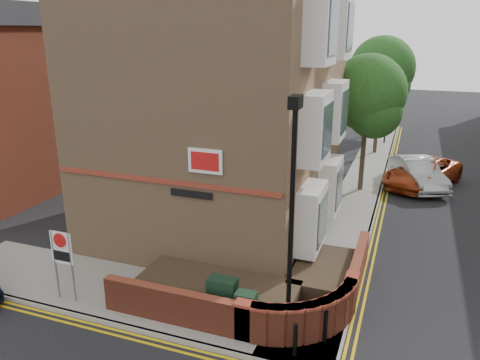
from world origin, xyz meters
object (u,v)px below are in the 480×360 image
object	(u,v)px
utility_cabinet_large	(223,298)
silver_car_near	(418,173)
lamppost	(291,221)
zone_sign	(62,253)

from	to	relation	value
utility_cabinet_large	silver_car_near	size ratio (longest dim) A/B	0.26
lamppost	silver_car_near	world-z (taller)	lamppost
utility_cabinet_large	zone_sign	world-z (taller)	zone_sign
zone_sign	silver_car_near	world-z (taller)	zone_sign
zone_sign	silver_car_near	xyz separation A→B (m)	(9.68, 15.25, -0.89)
silver_car_near	lamppost	bearing A→B (deg)	-124.94
silver_car_near	utility_cabinet_large	bearing A→B (deg)	-132.01
lamppost	zone_sign	size ratio (longest dim) A/B	2.86
lamppost	utility_cabinet_large	distance (m)	3.24
lamppost	utility_cabinet_large	world-z (taller)	lamppost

